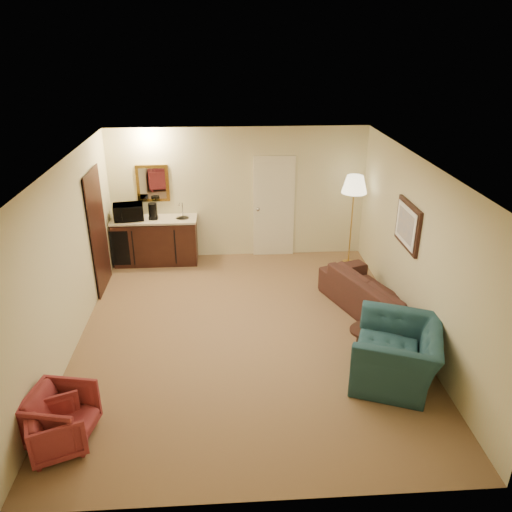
{
  "coord_description": "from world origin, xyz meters",
  "views": [
    {
      "loc": [
        -0.26,
        -6.46,
        4.19
      ],
      "look_at": [
        0.18,
        0.5,
        1.07
      ],
      "focal_mm": 35.0,
      "sensor_mm": 36.0,
      "label": 1
    }
  ],
  "objects_px": {
    "teal_armchair": "(398,345)",
    "rose_chair_far": "(56,428)",
    "sofa": "(379,290)",
    "floor_lamp": "(352,221)",
    "wetbar_cabinet": "(156,241)",
    "rose_chair_near": "(61,413)",
    "coffee_table": "(376,342)",
    "coffee_maker": "(153,211)",
    "microwave": "(128,210)",
    "waste_bin": "(190,255)"
  },
  "relations": [
    {
      "from": "sofa",
      "to": "rose_chair_near",
      "type": "distance_m",
      "value": 4.94
    },
    {
      "from": "sofa",
      "to": "coffee_table",
      "type": "bearing_deg",
      "value": 141.47
    },
    {
      "from": "wetbar_cabinet",
      "to": "teal_armchair",
      "type": "distance_m",
      "value": 5.3
    },
    {
      "from": "wetbar_cabinet",
      "to": "rose_chair_near",
      "type": "xyz_separation_m",
      "value": [
        -0.5,
        -4.72,
        -0.12
      ]
    },
    {
      "from": "teal_armchair",
      "to": "waste_bin",
      "type": "bearing_deg",
      "value": -121.84
    },
    {
      "from": "teal_armchair",
      "to": "floor_lamp",
      "type": "xyz_separation_m",
      "value": [
        0.25,
        3.61,
        0.37
      ]
    },
    {
      "from": "coffee_table",
      "to": "rose_chair_near",
      "type": "bearing_deg",
      "value": -161.78
    },
    {
      "from": "sofa",
      "to": "waste_bin",
      "type": "xyz_separation_m",
      "value": [
        -3.15,
        2.21,
        -0.28
      ]
    },
    {
      "from": "coffee_table",
      "to": "rose_chair_far",
      "type": "bearing_deg",
      "value": -159.45
    },
    {
      "from": "wetbar_cabinet",
      "to": "teal_armchair",
      "type": "bearing_deg",
      "value": -47.91
    },
    {
      "from": "microwave",
      "to": "coffee_maker",
      "type": "bearing_deg",
      "value": -9.25
    },
    {
      "from": "teal_armchair",
      "to": "floor_lamp",
      "type": "relative_size",
      "value": 0.67
    },
    {
      "from": "sofa",
      "to": "floor_lamp",
      "type": "xyz_separation_m",
      "value": [
        -0.0,
        1.96,
        0.46
      ]
    },
    {
      "from": "wetbar_cabinet",
      "to": "sofa",
      "type": "distance_m",
      "value": 4.43
    },
    {
      "from": "wetbar_cabinet",
      "to": "coffee_maker",
      "type": "height_order",
      "value": "coffee_maker"
    },
    {
      "from": "sofa",
      "to": "microwave",
      "type": "distance_m",
      "value": 4.87
    },
    {
      "from": "rose_chair_far",
      "to": "waste_bin",
      "type": "bearing_deg",
      "value": -34.8
    },
    {
      "from": "coffee_table",
      "to": "teal_armchair",
      "type": "bearing_deg",
      "value": -78.91
    },
    {
      "from": "floor_lamp",
      "to": "rose_chair_far",
      "type": "bearing_deg",
      "value": -133.16
    },
    {
      "from": "wetbar_cabinet",
      "to": "sofa",
      "type": "xyz_separation_m",
      "value": [
        3.8,
        -2.28,
        -0.02
      ]
    },
    {
      "from": "rose_chair_far",
      "to": "floor_lamp",
      "type": "distance_m",
      "value": 6.31
    },
    {
      "from": "sofa",
      "to": "microwave",
      "type": "relative_size",
      "value": 4.02
    },
    {
      "from": "sofa",
      "to": "floor_lamp",
      "type": "relative_size",
      "value": 1.24
    },
    {
      "from": "coffee_table",
      "to": "floor_lamp",
      "type": "xyz_separation_m",
      "value": [
        0.35,
        3.1,
        0.67
      ]
    },
    {
      "from": "floor_lamp",
      "to": "waste_bin",
      "type": "relative_size",
      "value": 5.92
    },
    {
      "from": "rose_chair_far",
      "to": "coffee_maker",
      "type": "distance_m",
      "value": 4.97
    },
    {
      "from": "rose_chair_near",
      "to": "microwave",
      "type": "height_order",
      "value": "microwave"
    },
    {
      "from": "sofa",
      "to": "rose_chair_near",
      "type": "xyz_separation_m",
      "value": [
        -4.3,
        -2.44,
        -0.1
      ]
    },
    {
      "from": "coffee_table",
      "to": "waste_bin",
      "type": "relative_size",
      "value": 2.59
    },
    {
      "from": "wetbar_cabinet",
      "to": "coffee_maker",
      "type": "distance_m",
      "value": 0.62
    },
    {
      "from": "microwave",
      "to": "coffee_maker",
      "type": "distance_m",
      "value": 0.46
    },
    {
      "from": "wetbar_cabinet",
      "to": "rose_chair_near",
      "type": "height_order",
      "value": "wetbar_cabinet"
    },
    {
      "from": "coffee_table",
      "to": "waste_bin",
      "type": "bearing_deg",
      "value": 129.89
    },
    {
      "from": "teal_armchair",
      "to": "rose_chair_far",
      "type": "height_order",
      "value": "teal_armchair"
    },
    {
      "from": "teal_armchair",
      "to": "rose_chair_near",
      "type": "bearing_deg",
      "value": -57.72
    },
    {
      "from": "rose_chair_far",
      "to": "coffee_table",
      "type": "xyz_separation_m",
      "value": [
        3.95,
        1.48,
        -0.07
      ]
    },
    {
      "from": "sofa",
      "to": "coffee_maker",
      "type": "height_order",
      "value": "coffee_maker"
    },
    {
      "from": "coffee_table",
      "to": "coffee_maker",
      "type": "distance_m",
      "value": 4.92
    },
    {
      "from": "coffee_table",
      "to": "waste_bin",
      "type": "height_order",
      "value": "coffee_table"
    },
    {
      "from": "coffee_table",
      "to": "coffee_maker",
      "type": "bearing_deg",
      "value": 135.43
    },
    {
      "from": "teal_armchair",
      "to": "microwave",
      "type": "distance_m",
      "value": 5.63
    },
    {
      "from": "rose_chair_near",
      "to": "coffee_maker",
      "type": "distance_m",
      "value": 4.78
    },
    {
      "from": "teal_armchair",
      "to": "floor_lamp",
      "type": "bearing_deg",
      "value": -162.66
    },
    {
      "from": "teal_armchair",
      "to": "microwave",
      "type": "relative_size",
      "value": 2.18
    },
    {
      "from": "floor_lamp",
      "to": "microwave",
      "type": "bearing_deg",
      "value": 176.05
    },
    {
      "from": "coffee_table",
      "to": "floor_lamp",
      "type": "height_order",
      "value": "floor_lamp"
    },
    {
      "from": "teal_armchair",
      "to": "microwave",
      "type": "height_order",
      "value": "microwave"
    },
    {
      "from": "sofa",
      "to": "coffee_table",
      "type": "distance_m",
      "value": 1.21
    },
    {
      "from": "rose_chair_far",
      "to": "coffee_maker",
      "type": "height_order",
      "value": "coffee_maker"
    },
    {
      "from": "sofa",
      "to": "coffee_table",
      "type": "height_order",
      "value": "sofa"
    }
  ]
}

